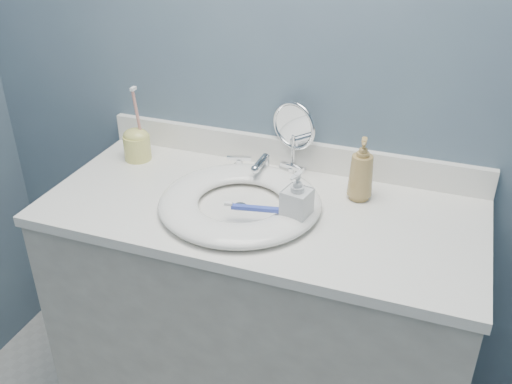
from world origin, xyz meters
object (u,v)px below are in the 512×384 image
at_px(toothbrush_holder, 137,143).
at_px(makeup_mirror, 294,134).
at_px(soap_bottle_clear, 297,199).
at_px(soap_bottle_amber, 361,169).

bearing_deg(toothbrush_holder, makeup_mirror, 11.13).
bearing_deg(soap_bottle_clear, toothbrush_holder, 173.08).
bearing_deg(makeup_mirror, toothbrush_holder, -150.36).
distance_m(soap_bottle_amber, toothbrush_holder, 0.72).
xyz_separation_m(soap_bottle_amber, toothbrush_holder, (-0.72, 0.01, -0.04)).
bearing_deg(makeup_mirror, soap_bottle_clear, -52.90).
xyz_separation_m(soap_bottle_amber, soap_bottle_clear, (-0.13, -0.19, -0.02)).
bearing_deg(soap_bottle_clear, makeup_mirror, 120.32).
xyz_separation_m(makeup_mirror, soap_bottle_clear, (0.10, -0.30, -0.05)).
bearing_deg(soap_bottle_amber, makeup_mirror, 149.51).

